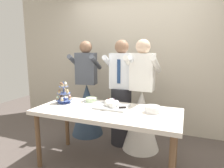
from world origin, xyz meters
TOP-DOWN VIEW (x-y plane):
  - ground_plane at (0.00, 0.00)m, footprint 8.00×8.00m
  - rear_wall at (0.00, 1.43)m, footprint 5.20×0.10m
  - dessert_table at (0.00, 0.00)m, footprint 1.80×0.80m
  - cupcake_stand at (-0.68, 0.07)m, footprint 0.23×0.23m
  - main_cake_tray at (0.03, 0.10)m, footprint 0.42×0.33m
  - plate_stack at (0.55, 0.10)m, footprint 0.19×0.19m
  - round_cake at (-0.34, 0.23)m, footprint 0.24×0.24m
  - person_groom at (-0.04, 0.68)m, footprint 0.49×0.51m
  - person_bride at (0.30, 0.63)m, footprint 0.56×0.56m
  - person_guest at (-0.72, 0.81)m, footprint 0.56×0.56m

SIDE VIEW (x-z plane):
  - ground_plane at x=0.00m, z-range 0.00..0.00m
  - person_bride at x=0.30m, z-range -0.25..1.41m
  - person_guest at x=-0.72m, z-range -0.25..1.41m
  - dessert_table at x=0.00m, z-range 0.31..1.09m
  - person_groom at x=-0.04m, z-range -0.08..1.58m
  - round_cake at x=-0.34m, z-range 0.77..0.84m
  - plate_stack at x=0.55m, z-range 0.78..0.85m
  - main_cake_tray at x=0.03m, z-range 0.75..0.88m
  - cupcake_stand at x=-0.68m, z-range 0.74..1.05m
  - rear_wall at x=0.00m, z-range 0.00..2.90m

